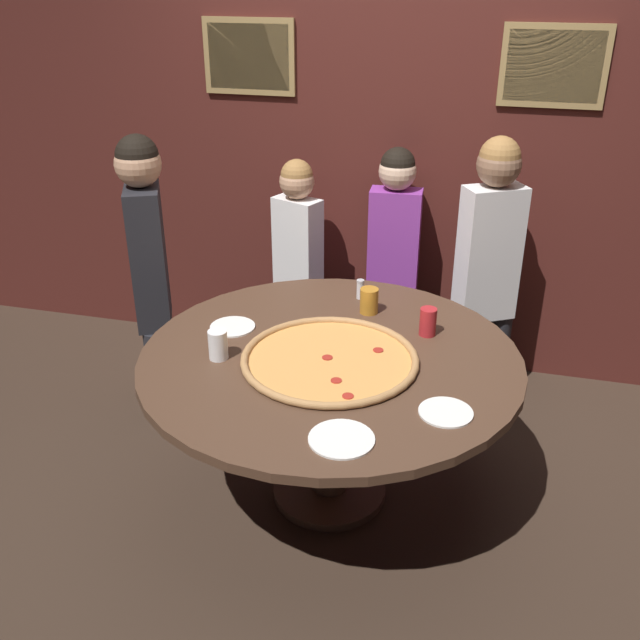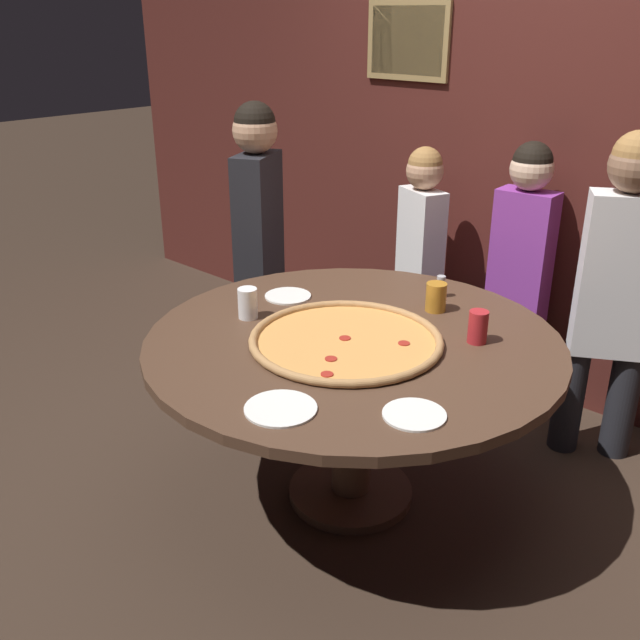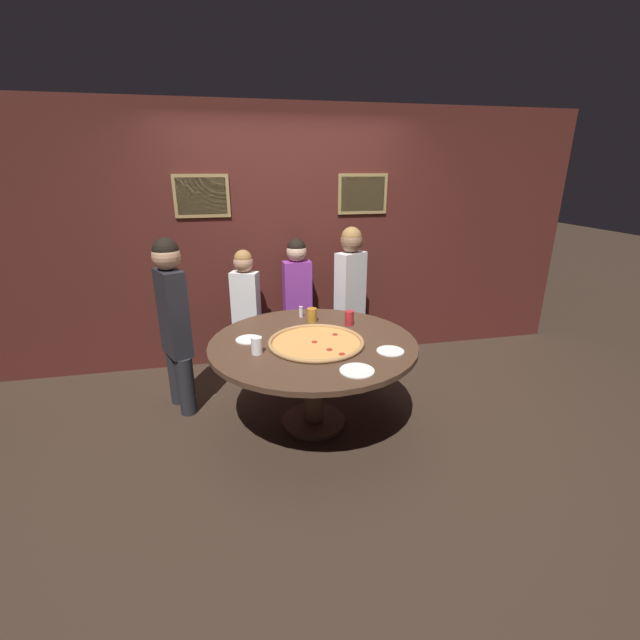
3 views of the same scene
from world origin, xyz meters
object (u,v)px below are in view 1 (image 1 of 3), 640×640
at_px(drink_cup_by_shaker, 428,322).
at_px(diner_far_right, 488,259).
at_px(drink_cup_far_right, 218,345).
at_px(drink_cup_beside_pizza, 369,301).
at_px(white_plate_far_back, 446,412).
at_px(dining_table, 330,381).
at_px(white_plate_right_side, 341,439).
at_px(diner_side_left, 298,256).
at_px(condiment_shaker, 360,289).
at_px(diner_centre_back, 149,263).
at_px(diner_side_right, 394,252).
at_px(giant_pizza, 330,359).
at_px(white_plate_left_side, 233,327).

xyz_separation_m(drink_cup_by_shaker, diner_far_right, (0.22, 0.74, 0.03)).
bearing_deg(drink_cup_by_shaker, drink_cup_far_right, -152.27).
distance_m(drink_cup_beside_pizza, white_plate_far_back, 0.87).
relative_size(dining_table, white_plate_far_back, 8.02).
xyz_separation_m(white_plate_far_back, diner_far_right, (0.08, 1.34, 0.09)).
height_order(drink_cup_by_shaker, white_plate_right_side, drink_cup_by_shaker).
xyz_separation_m(white_plate_right_side, diner_side_left, (-0.64, 1.66, -0.02)).
bearing_deg(condiment_shaker, diner_side_left, 132.38).
bearing_deg(diner_side_left, diner_centre_back, 66.64).
relative_size(dining_table, drink_cup_by_shaker, 12.75).
bearing_deg(drink_cup_beside_pizza, diner_side_left, 129.41).
distance_m(white_plate_right_side, diner_side_right, 1.75).
relative_size(white_plate_right_side, diner_far_right, 0.16).
bearing_deg(drink_cup_by_shaker, diner_side_right, 108.35).
xyz_separation_m(drink_cup_by_shaker, diner_centre_back, (-1.44, 0.22, 0.05)).
height_order(giant_pizza, diner_side_right, diner_side_right).
bearing_deg(drink_cup_beside_pizza, dining_table, -100.18).
height_order(white_plate_right_side, white_plate_left_side, same).
bearing_deg(condiment_shaker, diner_centre_back, -175.78).
bearing_deg(diner_far_right, drink_cup_beside_pizza, 18.67).
bearing_deg(diner_centre_back, dining_table, -140.15).
bearing_deg(condiment_shaker, white_plate_left_side, -137.47).
height_order(dining_table, diner_side_right, diner_side_right).
bearing_deg(white_plate_left_side, diner_centre_back, 147.56).
distance_m(white_plate_far_back, white_plate_right_side, 0.42).
bearing_deg(drink_cup_far_right, condiment_shaker, 58.25).
bearing_deg(drink_cup_far_right, white_plate_left_side, 99.07).
bearing_deg(drink_cup_far_right, drink_cup_by_shaker, 27.73).
height_order(condiment_shaker, diner_side_right, diner_side_right).
height_order(white_plate_right_side, condiment_shaker, condiment_shaker).
height_order(giant_pizza, white_plate_far_back, giant_pizza).
bearing_deg(drink_cup_beside_pizza, diner_side_right, 90.38).
bearing_deg(drink_cup_beside_pizza, diner_far_right, 48.74).
bearing_deg(drink_cup_by_shaker, white_plate_right_side, -102.61).
height_order(white_plate_right_side, diner_side_left, diner_side_left).
bearing_deg(white_plate_right_side, diner_side_left, 111.03).
bearing_deg(drink_cup_far_right, diner_centre_back, 134.27).
bearing_deg(condiment_shaker, diner_side_right, 83.67).
relative_size(diner_centre_back, diner_far_right, 1.02).
distance_m(white_plate_right_side, white_plate_left_side, 0.96).
bearing_deg(dining_table, diner_centre_back, 154.92).
xyz_separation_m(drink_cup_beside_pizza, diner_side_right, (-0.00, 0.74, -0.04)).
xyz_separation_m(dining_table, diner_side_right, (0.07, 1.18, 0.15)).
relative_size(white_plate_right_side, condiment_shaker, 2.39).
height_order(diner_side_left, diner_centre_back, diner_centre_back).
bearing_deg(diner_side_right, condiment_shaker, 80.10).
height_order(giant_pizza, diner_side_left, diner_side_left).
distance_m(diner_side_left, diner_centre_back, 0.86).
bearing_deg(white_plate_left_side, white_plate_far_back, -24.03).
distance_m(white_plate_right_side, diner_centre_back, 1.65).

